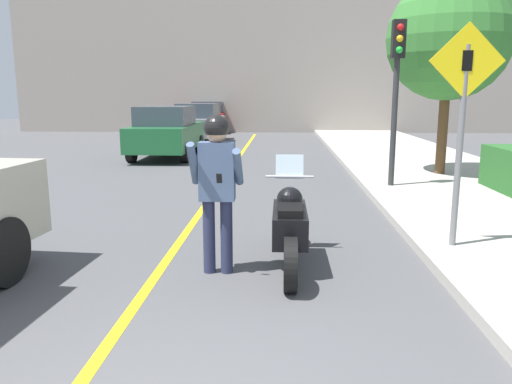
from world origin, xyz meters
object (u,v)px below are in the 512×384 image
object	(u,v)px
motorcycle	(290,226)
parked_car_green	(167,132)
street_tree	(449,39)
traffic_light	(397,72)
parked_car_red	(209,116)
parked_car_grey	(199,123)
crossing_sign	(462,115)
person_biker	(217,177)

from	to	relation	value
motorcycle	parked_car_green	world-z (taller)	parked_car_green
street_tree	traffic_light	bearing A→B (deg)	-131.66
traffic_light	parked_car_green	world-z (taller)	traffic_light
street_tree	parked_car_red	size ratio (longest dim) A/B	1.11
street_tree	parked_car_green	distance (m)	8.92
parked_car_grey	parked_car_red	bearing A→B (deg)	94.08
parked_car_green	parked_car_grey	world-z (taller)	same
street_tree	motorcycle	bearing A→B (deg)	-119.93
traffic_light	motorcycle	bearing A→B (deg)	-114.82
motorcycle	parked_car_green	size ratio (longest dim) A/B	0.53
traffic_light	parked_car_grey	xyz separation A→B (m)	(-5.97, 10.97, -1.65)
parked_car_green	parked_car_grey	size ratio (longest dim) A/B	1.00
motorcycle	parked_car_grey	distance (m)	16.26
crossing_sign	street_tree	size ratio (longest dim) A/B	0.59
traffic_light	parked_car_red	xyz separation A→B (m)	(-6.42, 17.26, -1.65)
motorcycle	parked_car_green	bearing A→B (deg)	110.45
parked_car_green	parked_car_red	distance (m)	11.71
parked_car_red	motorcycle	bearing A→B (deg)	-79.31
motorcycle	crossing_sign	world-z (taller)	crossing_sign
person_biker	parked_car_red	xyz separation A→B (m)	(-3.34, 22.41, -0.28)
parked_car_grey	person_biker	bearing A→B (deg)	-79.82
motorcycle	crossing_sign	size ratio (longest dim) A/B	0.81
traffic_light	parked_car_red	bearing A→B (deg)	110.40
person_biker	parked_car_green	bearing A→B (deg)	105.89
parked_car_red	person_biker	bearing A→B (deg)	-81.51
traffic_light	parked_car_grey	world-z (taller)	traffic_light
person_biker	crossing_sign	distance (m)	3.12
traffic_light	crossing_sign	bearing A→B (deg)	-91.70
parked_car_green	traffic_light	bearing A→B (deg)	-42.19
person_biker	street_tree	xyz separation A→B (m)	(4.63, 6.91, 2.20)
street_tree	parked_car_red	world-z (taller)	street_tree
person_biker	parked_car_red	size ratio (longest dim) A/B	0.44
person_biker	parked_car_grey	xyz separation A→B (m)	(-2.90, 16.13, -0.28)
crossing_sign	parked_car_red	bearing A→B (deg)	106.23
person_biker	motorcycle	bearing A→B (deg)	20.10
person_biker	parked_car_green	size ratio (longest dim) A/B	0.44
traffic_light	parked_car_grey	distance (m)	12.60
motorcycle	traffic_light	world-z (taller)	traffic_light
motorcycle	parked_car_grey	world-z (taller)	parked_car_grey
traffic_light	parked_car_green	bearing A→B (deg)	137.81
motorcycle	person_biker	bearing A→B (deg)	-159.90
person_biker	parked_car_green	xyz separation A→B (m)	(-3.05, 10.71, -0.28)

